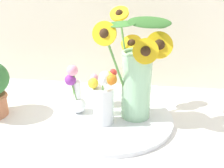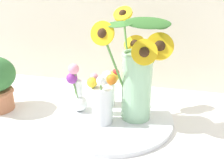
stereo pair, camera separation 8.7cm
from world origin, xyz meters
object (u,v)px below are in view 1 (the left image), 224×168
(vase_bulb_right, at_px, (75,93))
(vase_small_back, at_px, (106,87))
(vase_small_center, at_px, (103,101))
(mason_jar_sunflowers, at_px, (137,75))
(serving_tray, at_px, (112,118))

(vase_bulb_right, bearing_deg, vase_small_back, 36.41)
(vase_small_center, xyz_separation_m, vase_small_back, (-0.01, 0.12, 0.00))
(mason_jar_sunflowers, xyz_separation_m, vase_small_center, (-0.10, -0.06, -0.08))
(serving_tray, relative_size, vase_bulb_right, 2.30)
(vase_small_back, bearing_deg, mason_jar_sunflowers, -30.36)
(vase_bulb_right, bearing_deg, vase_small_center, -25.65)
(serving_tray, height_order, vase_small_back, vase_small_back)
(vase_bulb_right, xyz_separation_m, vase_small_back, (0.10, 0.07, -0.00))
(mason_jar_sunflowers, bearing_deg, vase_bulb_right, -178.84)
(mason_jar_sunflowers, bearing_deg, vase_small_back, 149.64)
(vase_small_center, relative_size, vase_small_back, 1.16)
(vase_small_center, distance_m, vase_bulb_right, 0.12)
(serving_tray, height_order, mason_jar_sunflowers, mason_jar_sunflowers)
(vase_bulb_right, bearing_deg, serving_tray, -4.84)
(serving_tray, relative_size, vase_small_back, 2.87)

